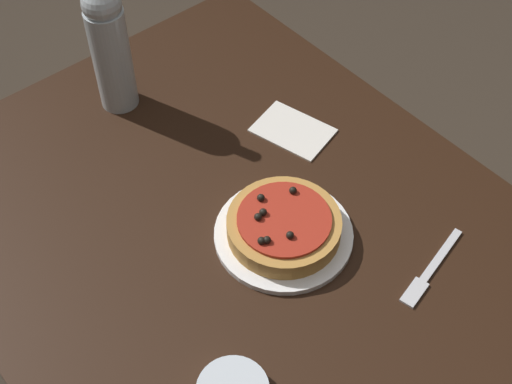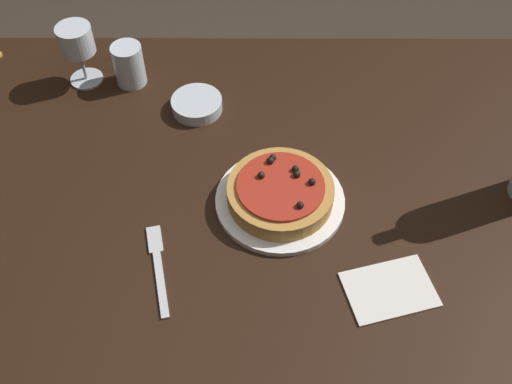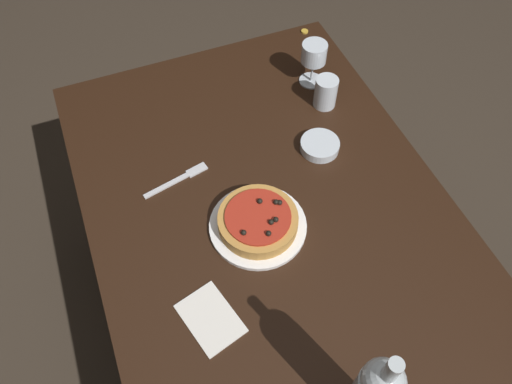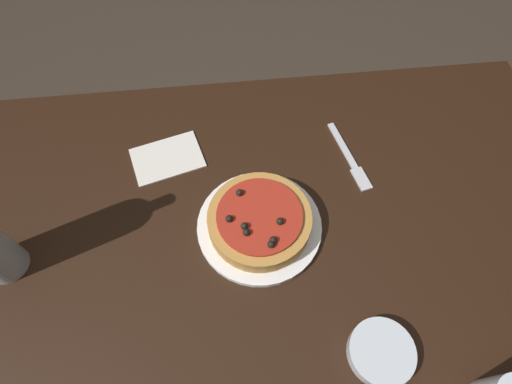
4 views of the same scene
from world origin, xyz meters
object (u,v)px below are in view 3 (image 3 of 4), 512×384
water_cup (326,92)px  side_bowl (320,146)px  dinner_plate (258,226)px  pizza (258,220)px  bottle_cap (305,31)px  wine_glass (314,55)px  dining_table (271,231)px  fork (180,179)px

water_cup → side_bowl: bearing=149.6°
dinner_plate → pizza: size_ratio=1.23×
bottle_cap → wine_glass: bearing=159.7°
dining_table → bottle_cap: (0.64, -0.39, 0.09)m
dining_table → pizza: pizza is taller
water_cup → dining_table: bearing=135.6°
water_cup → bottle_cap: water_cup is taller
water_cup → side_bowl: size_ratio=0.87×
fork → bottle_cap: bottle_cap is taller
dinner_plate → bottle_cap: size_ratio=10.36×
wine_glass → pizza: bearing=140.8°
water_cup → dinner_plate: bearing=133.4°
bottle_cap → fork: bearing=127.5°
fork → bottle_cap: bearing=24.9°
pizza → fork: pizza is taller
dining_table → dinner_plate: bearing=116.2°
side_bowl → bottle_cap: bearing=-20.3°
pizza → dining_table: bearing=-63.5°
dining_table → side_bowl: bearing=-54.1°
dinner_plate → bottle_cap: 0.80m
pizza → side_bowl: 0.31m
dining_table → wine_glass: 0.55m
pizza → bottle_cap: pizza is taller
water_cup → fork: water_cup is taller
dinner_plate → bottle_cap: (0.67, -0.44, -0.00)m
pizza → side_bowl: (0.18, -0.26, -0.02)m
side_bowl → bottle_cap: side_bowl is taller
pizza → water_cup: bearing=-46.6°
water_cup → fork: 0.51m
wine_glass → fork: wine_glass is taller
bottle_cap → dinner_plate: bearing=146.5°
dining_table → dinner_plate: (-0.02, 0.05, 0.09)m
pizza → wine_glass: (0.44, -0.36, 0.07)m
water_cup → fork: (-0.11, 0.49, -0.05)m
dining_table → dinner_plate: size_ratio=5.46×
water_cup → side_bowl: water_cup is taller
pizza → fork: (0.22, 0.14, -0.03)m
side_bowl → bottle_cap: (0.49, -0.18, -0.01)m
side_bowl → fork: side_bowl is taller
dining_table → side_bowl: (0.15, -0.21, 0.10)m
dinner_plate → wine_glass: wine_glass is taller
side_bowl → fork: 0.40m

